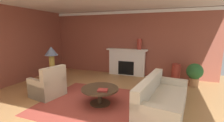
# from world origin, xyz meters

# --- Properties ---
(ground_plane) EXTENTS (9.05, 9.05, 0.00)m
(ground_plane) POSITION_xyz_m (0.00, 0.00, 0.00)
(ground_plane) COLOR tan
(wall_fireplace) EXTENTS (7.56, 0.12, 2.85)m
(wall_fireplace) POSITION_xyz_m (0.00, 3.37, 1.42)
(wall_fireplace) COLOR brown
(wall_fireplace) RESTS_ON ground_plane
(wall_window) EXTENTS (0.12, 7.22, 2.85)m
(wall_window) POSITION_xyz_m (-3.54, 0.30, 1.42)
(wall_window) COLOR brown
(wall_window) RESTS_ON ground_plane
(crown_moulding) EXTENTS (7.56, 0.08, 0.12)m
(crown_moulding) POSITION_xyz_m (0.00, 3.29, 2.77)
(crown_moulding) COLOR white
(area_rug) EXTENTS (3.21, 2.55, 0.01)m
(area_rug) POSITION_xyz_m (0.19, 0.11, 0.01)
(area_rug) COLOR #993D33
(area_rug) RESTS_ON ground_plane
(fireplace) EXTENTS (1.80, 0.35, 1.19)m
(fireplace) POSITION_xyz_m (0.13, 3.16, 0.56)
(fireplace) COLOR white
(fireplace) RESTS_ON ground_plane
(sofa) EXTENTS (1.19, 2.21, 0.85)m
(sofa) POSITION_xyz_m (1.78, 0.16, 0.30)
(sofa) COLOR beige
(sofa) RESTS_ON ground_plane
(armchair_near_window) EXTENTS (0.94, 0.94, 0.95)m
(armchair_near_window) POSITION_xyz_m (-1.48, 0.04, 0.31)
(armchair_near_window) COLOR #C1B293
(armchair_near_window) RESTS_ON ground_plane
(coffee_table) EXTENTS (1.00, 1.00, 0.45)m
(coffee_table) POSITION_xyz_m (0.19, 0.11, 0.34)
(coffee_table) COLOR #3D2D1E
(coffee_table) RESTS_ON ground_plane
(side_table) EXTENTS (0.56, 0.56, 0.70)m
(side_table) POSITION_xyz_m (-1.86, 0.69, 0.40)
(side_table) COLOR #3D2D1E
(side_table) RESTS_ON ground_plane
(table_lamp) EXTENTS (0.44, 0.44, 0.75)m
(table_lamp) POSITION_xyz_m (-1.86, 0.69, 1.22)
(table_lamp) COLOR #B28E38
(table_lamp) RESTS_ON side_table
(vase_tall_corner) EXTENTS (0.33, 0.33, 0.71)m
(vase_tall_corner) POSITION_xyz_m (2.18, 2.86, 0.36)
(vase_tall_corner) COLOR #9E3328
(vase_tall_corner) RESTS_ON ground_plane
(vase_mantel_right) EXTENTS (0.18, 0.18, 0.44)m
(vase_mantel_right) POSITION_xyz_m (0.68, 3.11, 1.41)
(vase_mantel_right) COLOR #9E3328
(vase_mantel_right) RESTS_ON fireplace
(book_red_cover) EXTENTS (0.29, 0.25, 0.04)m
(book_red_cover) POSITION_xyz_m (0.35, -0.06, 0.47)
(book_red_cover) COLOR maroon
(book_red_cover) RESTS_ON coffee_table
(potted_plant) EXTENTS (0.56, 0.56, 0.83)m
(potted_plant) POSITION_xyz_m (2.78, 2.56, 0.49)
(potted_plant) COLOR #A8754C
(potted_plant) RESTS_ON ground_plane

